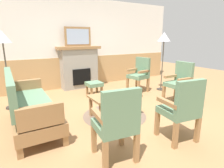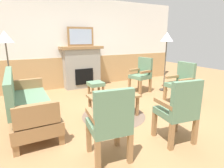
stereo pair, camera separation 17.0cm
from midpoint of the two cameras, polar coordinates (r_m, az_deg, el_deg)
name	(u,v)px [view 2 (the right image)]	position (r m, az deg, el deg)	size (l,w,h in m)	color
ground_plane	(120,113)	(3.94, 3.66, -8.91)	(14.00, 14.00, 0.00)	#997047
wall_back	(79,45)	(5.99, -9.46, 11.79)	(7.20, 0.14, 2.70)	white
fireplace	(82,67)	(5.82, -8.41, 5.25)	(1.30, 0.44, 1.28)	gray
framed_picture	(81,37)	(5.75, -8.74, 14.21)	(0.80, 0.04, 0.56)	olive
couch	(29,105)	(3.52, -23.00, -5.96)	(0.70, 1.80, 0.98)	olive
coffee_table	(114,97)	(3.67, 1.84, -4.18)	(0.96, 0.56, 0.44)	olive
round_rug	(114,115)	(3.81, 1.80, -9.65)	(1.28, 1.28, 0.01)	brown
book_on_table	(120,95)	(3.62, 3.86, -3.32)	(0.24, 0.17, 0.03)	maroon
footstool	(96,85)	(5.07, -4.06, -0.22)	(0.40, 0.40, 0.36)	olive
armchair_near_fireplace	(181,81)	(4.67, 21.56, 0.77)	(0.48, 0.48, 0.98)	olive
armchair_by_window_left	(142,73)	(5.41, 10.07, 3.27)	(0.57, 0.57, 0.98)	olive
armchair_front_left	(110,122)	(2.32, 1.62, -11.49)	(0.53, 0.53, 0.98)	olive
armchair_front_center	(179,109)	(2.90, 21.51, -7.08)	(0.53, 0.53, 0.98)	olive
floor_lamp_by_couch	(5,42)	(4.55, -29.07, 11.30)	(0.36, 0.36, 1.68)	#332D28
floor_lamp_by_chairs	(167,41)	(5.58, 17.38, 12.62)	(0.36, 0.36, 1.68)	#332D28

